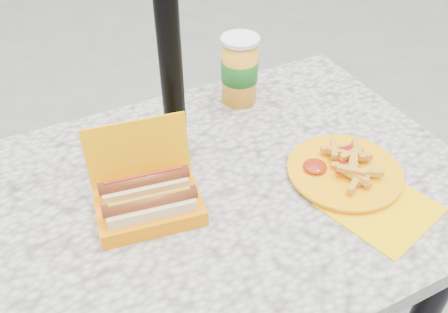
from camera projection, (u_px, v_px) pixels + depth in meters
name	position (u px, v px, depth m)	size (l,w,h in m)	color
picnic_table	(207.00, 225.00, 1.11)	(1.20, 0.80, 0.75)	beige
umbrella_pole	(166.00, 12.00, 0.92)	(0.05, 0.05, 2.20)	black
hotdog_box	(148.00, 198.00, 0.97)	(0.24, 0.20, 0.17)	#FFA500
fries_plate	(347.00, 173.00, 1.06)	(0.26, 0.37, 0.05)	#FFC500
soda_cup	(240.00, 70.00, 1.25)	(0.10, 0.10, 0.19)	#FF9F22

